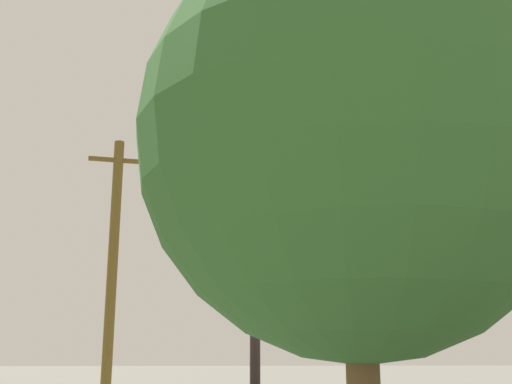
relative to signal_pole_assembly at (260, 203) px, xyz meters
The scene contains 3 objects.
signal_pole_assembly is the anchor object (origin of this frame).
utility_pole 6.10m from the signal_pole_assembly, 43.57° to the left, with size 0.48×1.79×8.08m.
tree_near 7.94m from the signal_pole_assembly, behind, with size 4.64×4.64×6.31m.
Camera 1 is at (-12.11, 0.55, 1.83)m, focal length 43.51 mm.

